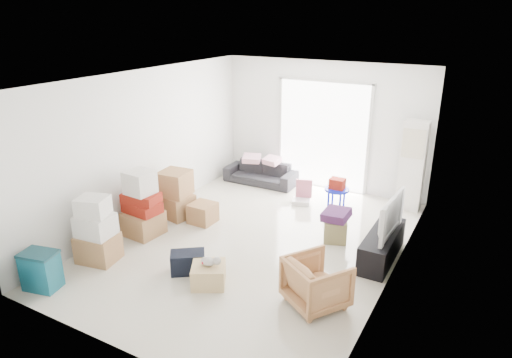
{
  "coord_description": "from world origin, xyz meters",
  "views": [
    {
      "loc": [
        3.33,
        -5.93,
        3.62
      ],
      "look_at": [
        -0.07,
        0.2,
        1.04
      ],
      "focal_mm": 32.0,
      "sensor_mm": 36.0,
      "label": 1
    }
  ],
  "objects_px": {
    "wood_crate": "(209,275)",
    "ottoman": "(335,230)",
    "ac_tower": "(412,166)",
    "television": "(384,229)",
    "storage_bins": "(41,270)",
    "kids_table": "(337,187)",
    "armchair": "(317,280)",
    "tv_console": "(382,246)",
    "sofa": "(261,170)"
  },
  "relations": [
    {
      "from": "wood_crate",
      "to": "ottoman",
      "type": "bearing_deg",
      "value": 62.4
    },
    {
      "from": "ac_tower",
      "to": "wood_crate",
      "type": "height_order",
      "value": "ac_tower"
    },
    {
      "from": "ac_tower",
      "to": "ottoman",
      "type": "xyz_separation_m",
      "value": [
        -0.79,
        -1.95,
        -0.69
      ]
    },
    {
      "from": "television",
      "to": "storage_bins",
      "type": "relative_size",
      "value": 1.89
    },
    {
      "from": "ac_tower",
      "to": "kids_table",
      "type": "height_order",
      "value": "ac_tower"
    },
    {
      "from": "armchair",
      "to": "wood_crate",
      "type": "height_order",
      "value": "armchair"
    },
    {
      "from": "tv_console",
      "to": "storage_bins",
      "type": "bearing_deg",
      "value": -141.74
    },
    {
      "from": "ottoman",
      "to": "ac_tower",
      "type": "bearing_deg",
      "value": 68.03
    },
    {
      "from": "ac_tower",
      "to": "television",
      "type": "height_order",
      "value": "ac_tower"
    },
    {
      "from": "sofa",
      "to": "storage_bins",
      "type": "bearing_deg",
      "value": -98.5
    },
    {
      "from": "tv_console",
      "to": "sofa",
      "type": "height_order",
      "value": "sofa"
    },
    {
      "from": "television",
      "to": "sofa",
      "type": "distance_m",
      "value": 3.82
    },
    {
      "from": "ottoman",
      "to": "kids_table",
      "type": "distance_m",
      "value": 1.39
    },
    {
      "from": "television",
      "to": "wood_crate",
      "type": "xyz_separation_m",
      "value": [
        -1.94,
        -1.88,
        -0.37
      ]
    },
    {
      "from": "tv_console",
      "to": "ottoman",
      "type": "bearing_deg",
      "value": 164.53
    },
    {
      "from": "ac_tower",
      "to": "storage_bins",
      "type": "distance_m",
      "value": 6.54
    },
    {
      "from": "television",
      "to": "wood_crate",
      "type": "bearing_deg",
      "value": 136.7
    },
    {
      "from": "television",
      "to": "armchair",
      "type": "bearing_deg",
      "value": 166.94
    },
    {
      "from": "storage_bins",
      "to": "ottoman",
      "type": "height_order",
      "value": "storage_bins"
    },
    {
      "from": "tv_console",
      "to": "storage_bins",
      "type": "height_order",
      "value": "storage_bins"
    },
    {
      "from": "sofa",
      "to": "kids_table",
      "type": "distance_m",
      "value": 2.02
    },
    {
      "from": "sofa",
      "to": "storage_bins",
      "type": "relative_size",
      "value": 2.88
    },
    {
      "from": "tv_console",
      "to": "wood_crate",
      "type": "distance_m",
      "value": 2.7
    },
    {
      "from": "tv_console",
      "to": "sofa",
      "type": "xyz_separation_m",
      "value": [
        -3.23,
        2.03,
        0.09
      ]
    },
    {
      "from": "storage_bins",
      "to": "kids_table",
      "type": "height_order",
      "value": "kids_table"
    },
    {
      "from": "ac_tower",
      "to": "tv_console",
      "type": "bearing_deg",
      "value": -88.69
    },
    {
      "from": "ottoman",
      "to": "sofa",
      "type": "bearing_deg",
      "value": 143.08
    },
    {
      "from": "television",
      "to": "tv_console",
      "type": "bearing_deg",
      "value": 2.6
    },
    {
      "from": "tv_console",
      "to": "armchair",
      "type": "distance_m",
      "value": 1.65
    },
    {
      "from": "armchair",
      "to": "kids_table",
      "type": "bearing_deg",
      "value": -41.82
    },
    {
      "from": "sofa",
      "to": "armchair",
      "type": "bearing_deg",
      "value": -53.43
    },
    {
      "from": "ac_tower",
      "to": "armchair",
      "type": "distance_m",
      "value": 3.82
    },
    {
      "from": "ac_tower",
      "to": "tv_console",
      "type": "height_order",
      "value": "ac_tower"
    },
    {
      "from": "television",
      "to": "armchair",
      "type": "height_order",
      "value": "armchair"
    },
    {
      "from": "kids_table",
      "to": "sofa",
      "type": "bearing_deg",
      "value": 165.44
    },
    {
      "from": "television",
      "to": "storage_bins",
      "type": "bearing_deg",
      "value": 130.86
    },
    {
      "from": "sofa",
      "to": "tv_console",
      "type": "bearing_deg",
      "value": -33.17
    },
    {
      "from": "ottoman",
      "to": "armchair",
      "type": "bearing_deg",
      "value": -77.86
    },
    {
      "from": "sofa",
      "to": "armchair",
      "type": "xyz_separation_m",
      "value": [
        2.79,
        -3.62,
        0.05
      ]
    },
    {
      "from": "ac_tower",
      "to": "ottoman",
      "type": "bearing_deg",
      "value": -111.97
    },
    {
      "from": "tv_console",
      "to": "television",
      "type": "bearing_deg",
      "value": -90.0
    },
    {
      "from": "television",
      "to": "wood_crate",
      "type": "relative_size",
      "value": 2.3
    },
    {
      "from": "storage_bins",
      "to": "wood_crate",
      "type": "relative_size",
      "value": 1.22
    },
    {
      "from": "kids_table",
      "to": "tv_console",
      "type": "bearing_deg",
      "value": -49.99
    },
    {
      "from": "television",
      "to": "ottoman",
      "type": "distance_m",
      "value": 0.93
    },
    {
      "from": "television",
      "to": "sofa",
      "type": "bearing_deg",
      "value": 60.45
    },
    {
      "from": "television",
      "to": "ottoman",
      "type": "relative_size",
      "value": 2.86
    },
    {
      "from": "tv_console",
      "to": "ottoman",
      "type": "height_order",
      "value": "tv_console"
    },
    {
      "from": "tv_console",
      "to": "sofa",
      "type": "relative_size",
      "value": 0.84
    },
    {
      "from": "armchair",
      "to": "television",
      "type": "bearing_deg",
      "value": -72.48
    }
  ]
}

